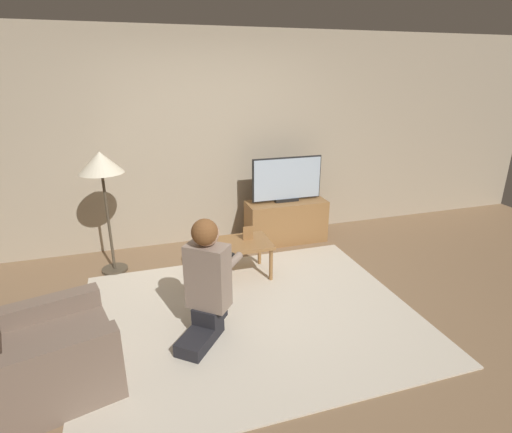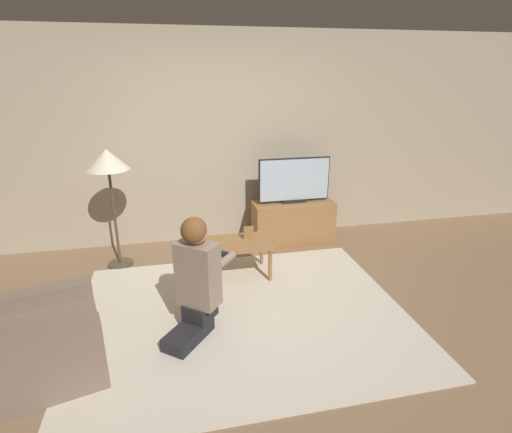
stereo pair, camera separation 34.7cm
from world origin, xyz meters
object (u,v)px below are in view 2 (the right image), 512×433
at_px(tv, 294,180).
at_px(armchair, 32,345).
at_px(person_kneeling, 197,275).
at_px(coffee_table, 234,246).
at_px(floor_lamp, 108,166).

relative_size(tv, armchair, 0.93).
relative_size(armchair, person_kneeling, 0.96).
xyz_separation_m(coffee_table, armchair, (-1.65, -1.22, -0.07)).
relative_size(coffee_table, floor_lamp, 0.58).
height_order(coffee_table, person_kneeling, person_kneeling).
bearing_deg(tv, armchair, -142.10).
xyz_separation_m(coffee_table, floor_lamp, (-1.25, 0.55, 0.81)).
relative_size(tv, floor_lamp, 0.67).
bearing_deg(tv, coffee_table, -139.41).
bearing_deg(floor_lamp, coffee_table, -23.69).
relative_size(coffee_table, person_kneeling, 0.76).
bearing_deg(coffee_table, person_kneeling, -116.60).
distance_m(tv, armchair, 3.28).
relative_size(tv, coffee_table, 1.17).
bearing_deg(tv, floor_lamp, -174.11).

